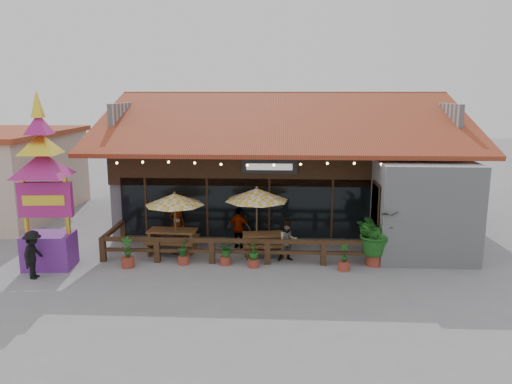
# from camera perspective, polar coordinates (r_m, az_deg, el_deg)

# --- Properties ---
(ground) EXTENTS (100.00, 100.00, 0.00)m
(ground) POSITION_cam_1_polar(r_m,az_deg,el_deg) (18.60, 2.91, -7.73)
(ground) COLOR gray
(ground) RESTS_ON ground
(restaurant_building) EXTENTS (15.50, 14.73, 6.09)m
(restaurant_building) POSITION_cam_1_polar(r_m,az_deg,el_deg) (24.49, 3.58, 2.26)
(restaurant_building) COLOR #B9BABF
(restaurant_building) RESTS_ON ground
(patio_railing) EXTENTS (10.00, 2.60, 0.92)m
(patio_railing) POSITION_cam_1_polar(r_m,az_deg,el_deg) (18.29, -4.19, -6.05)
(patio_railing) COLOR #462A19
(patio_railing) RESTS_ON ground
(umbrella_left) EXTENTS (2.30, 2.30, 2.41)m
(umbrella_left) POSITION_cam_1_polar(r_m,az_deg,el_deg) (19.02, -9.29, -0.86)
(umbrella_left) COLOR brown
(umbrella_left) RESTS_ON ground
(umbrella_right) EXTENTS (2.96, 2.96, 2.59)m
(umbrella_right) POSITION_cam_1_polar(r_m,az_deg,el_deg) (18.85, 0.08, -0.32)
(umbrella_right) COLOR brown
(umbrella_right) RESTS_ON ground
(picnic_table_left) EXTENTS (1.91, 1.67, 0.88)m
(picnic_table_left) POSITION_cam_1_polar(r_m,az_deg,el_deg) (19.55, -9.52, -5.08)
(picnic_table_left) COLOR brown
(picnic_table_left) RESTS_ON ground
(picnic_table_right) EXTENTS (1.83, 1.62, 0.81)m
(picnic_table_right) POSITION_cam_1_polar(r_m,az_deg,el_deg) (19.05, 1.02, -5.52)
(picnic_table_right) COLOR brown
(picnic_table_right) RESTS_ON ground
(thai_sign_tower) EXTENTS (2.63, 2.63, 6.62)m
(thai_sign_tower) POSITION_cam_1_polar(r_m,az_deg,el_deg) (18.46, -23.20, 2.40)
(thai_sign_tower) COLOR #6D278F
(thai_sign_tower) RESTS_ON ground
(tropical_plant) EXTENTS (1.91, 1.82, 2.06)m
(tropical_plant) POSITION_cam_1_polar(r_m,az_deg,el_deg) (18.15, 13.46, -4.62)
(tropical_plant) COLOR maroon
(tropical_plant) RESTS_ON ground
(diner_a) EXTENTS (0.65, 0.45, 1.72)m
(diner_a) POSITION_cam_1_polar(r_m,az_deg,el_deg) (20.41, -9.02, -3.59)
(diner_a) COLOR #3A2112
(diner_a) RESTS_ON ground
(diner_b) EXTENTS (0.83, 0.71, 1.49)m
(diner_b) POSITION_cam_1_polar(r_m,az_deg,el_deg) (18.28, 3.66, -5.62)
(diner_b) COLOR #3A2112
(diner_b) RESTS_ON ground
(diner_c) EXTENTS (1.03, 0.67, 1.63)m
(diner_c) POSITION_cam_1_polar(r_m,az_deg,el_deg) (19.69, -1.96, -4.14)
(diner_c) COLOR #3A2112
(diner_c) RESTS_ON ground
(pedestrian) EXTENTS (0.61, 1.06, 1.63)m
(pedestrian) POSITION_cam_1_polar(r_m,az_deg,el_deg) (18.12, -24.10, -6.56)
(pedestrian) COLOR black
(pedestrian) RESTS_ON ground
(planter_a) EXTENTS (0.46, 0.46, 1.12)m
(planter_a) POSITION_cam_1_polar(r_m,az_deg,el_deg) (18.24, -14.48, -6.93)
(planter_a) COLOR maroon
(planter_a) RESTS_ON ground
(planter_b) EXTENTS (0.43, 0.45, 0.95)m
(planter_b) POSITION_cam_1_polar(r_m,az_deg,el_deg) (18.15, -8.31, -6.89)
(planter_b) COLOR maroon
(planter_b) RESTS_ON ground
(planter_c) EXTENTS (0.70, 0.66, 0.94)m
(planter_c) POSITION_cam_1_polar(r_m,az_deg,el_deg) (17.93, -3.54, -6.69)
(planter_c) COLOR maroon
(planter_c) RESTS_ON ground
(planter_d) EXTENTS (0.42, 0.42, 0.90)m
(planter_d) POSITION_cam_1_polar(r_m,az_deg,el_deg) (17.68, -0.27, -7.25)
(planter_d) COLOR maroon
(planter_d) RESTS_ON ground
(planter_e) EXTENTS (0.40, 0.41, 0.98)m
(planter_e) POSITION_cam_1_polar(r_m,az_deg,el_deg) (17.64, 10.03, -7.56)
(planter_e) COLOR maroon
(planter_e) RESTS_ON ground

